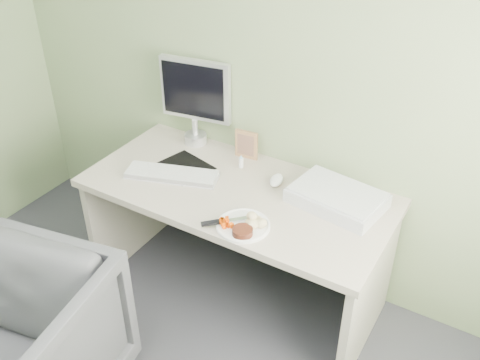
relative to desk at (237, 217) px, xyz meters
The scene contains 15 objects.
wall_back 0.89m from the desk, 90.00° to the left, with size 3.50×3.50×0.00m, color gray.
desk is the anchor object (origin of this frame).
plate 0.36m from the desk, 53.18° to the right, with size 0.25×0.25×0.01m, color white.
steak 0.44m from the desk, 54.82° to the right, with size 0.09×0.09×0.03m, color black.
potato_pile 0.39m from the desk, 45.47° to the right, with size 0.11×0.08×0.06m, color tan.
carrot_heap 0.39m from the desk, 66.70° to the right, with size 0.07×0.06×0.04m, color #F14C05.
steak_knife 0.38m from the desk, 73.48° to the right, with size 0.19×0.19×0.02m.
mousepad 0.41m from the desk, behind, with size 0.28×0.24×0.00m, color black.
keyboard 0.42m from the desk, 168.35° to the right, with size 0.49×0.14×0.02m, color white.
computer_mouse 0.30m from the desk, 45.02° to the left, with size 0.07×0.12×0.04m, color white.
photo_frame 0.42m from the desk, 111.32° to the left, with size 0.13×0.02×0.17m, color #A8784E.
eyedrop_bottle 0.31m from the desk, 114.59° to the left, with size 0.03×0.03×0.08m.
scanner 0.55m from the desk, 16.26° to the left, with size 0.44×0.29×0.07m, color silver.
monitor 0.73m from the desk, 145.74° to the left, with size 0.42×0.14×0.50m.
desk_chair 1.27m from the desk, 112.65° to the right, with size 0.83×0.86×0.78m, color #3B3C41.
Camera 1 is at (1.18, -0.31, 2.28)m, focal length 40.00 mm.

